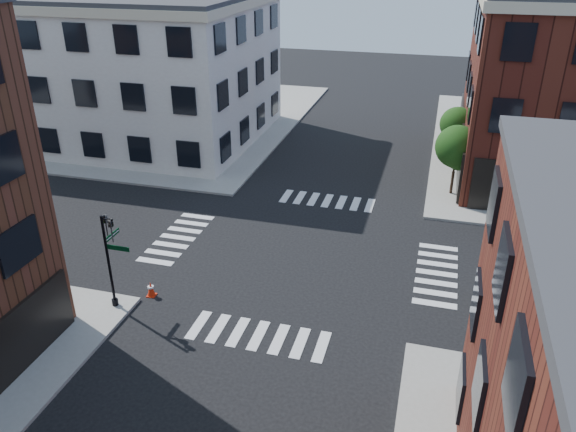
# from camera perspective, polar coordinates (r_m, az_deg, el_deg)

# --- Properties ---
(ground) EXTENTS (120.00, 120.00, 0.00)m
(ground) POSITION_cam_1_polar(r_m,az_deg,el_deg) (29.54, 1.22, -3.92)
(ground) COLOR black
(ground) RESTS_ON ground
(sidewalk_nw) EXTENTS (30.00, 30.00, 0.15)m
(sidewalk_nw) POSITION_cam_1_polar(r_m,az_deg,el_deg) (55.26, -14.92, 9.87)
(sidewalk_nw) COLOR gray
(sidewalk_nw) RESTS_ON ground
(building_nw) EXTENTS (22.00, 16.00, 11.00)m
(building_nw) POSITION_cam_1_polar(r_m,az_deg,el_deg) (48.84, -16.47, 14.19)
(building_nw) COLOR beige
(building_nw) RESTS_ON ground
(tree_near) EXTENTS (2.69, 2.69, 4.49)m
(tree_near) POSITION_cam_1_polar(r_m,az_deg,el_deg) (36.69, 16.86, 6.54)
(tree_near) COLOR black
(tree_near) RESTS_ON ground
(tree_far) EXTENTS (2.43, 2.43, 4.07)m
(tree_far) POSITION_cam_1_polar(r_m,az_deg,el_deg) (42.49, 16.85, 8.77)
(tree_far) COLOR black
(tree_far) RESTS_ON ground
(signal_pole) EXTENTS (1.29, 1.24, 4.60)m
(signal_pole) POSITION_cam_1_polar(r_m,az_deg,el_deg) (25.26, -17.62, -3.43)
(signal_pole) COLOR black
(signal_pole) RESTS_ON ground
(traffic_cone) EXTENTS (0.43, 0.43, 0.73)m
(traffic_cone) POSITION_cam_1_polar(r_m,az_deg,el_deg) (26.88, -13.75, -7.23)
(traffic_cone) COLOR red
(traffic_cone) RESTS_ON ground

